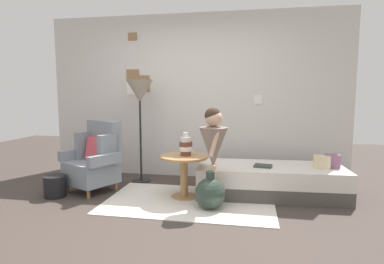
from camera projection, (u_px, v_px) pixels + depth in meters
name	position (u px, v px, depth m)	size (l,w,h in m)	color
ground_plane	(162.00, 222.00, 3.35)	(12.00, 12.00, 0.00)	#423833
gallery_wall	(194.00, 97.00, 5.10)	(4.80, 0.12, 2.60)	silver
rug	(189.00, 201.00, 3.98)	(2.09, 1.28, 0.01)	silver
armchair	(95.00, 159.00, 4.42)	(0.90, 0.81, 0.97)	#9E7042
daybed	(270.00, 180.00, 4.22)	(1.94, 0.90, 0.40)	#4C4742
pillow_head	(332.00, 161.00, 4.07)	(0.18, 0.12, 0.18)	gray
pillow_mid	(322.00, 162.00, 4.03)	(0.19, 0.12, 0.17)	beige
side_table	(184.00, 167.00, 4.09)	(0.62, 0.62, 0.56)	tan
vase_striped	(186.00, 146.00, 4.07)	(0.17, 0.17, 0.30)	brown
floor_lamp	(140.00, 95.00, 4.74)	(0.40, 0.40, 1.56)	black
person_child	(213.00, 143.00, 3.76)	(0.34, 0.34, 1.19)	#D8AD8E
book_on_daybed	(263.00, 166.00, 4.12)	(0.22, 0.16, 0.03)	#344038
demijohn_near	(210.00, 193.00, 3.72)	(0.37, 0.37, 0.45)	#2D3D33
magazine_basket	(55.00, 186.00, 4.16)	(0.28, 0.28, 0.28)	black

